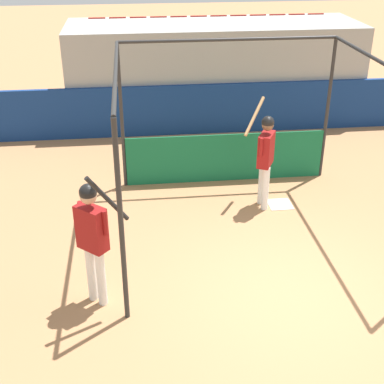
# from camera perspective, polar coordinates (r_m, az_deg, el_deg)

# --- Properties ---
(ground_plane) EXTENTS (60.00, 60.00, 0.00)m
(ground_plane) POSITION_cam_1_polar(r_m,az_deg,el_deg) (8.15, 10.67, -10.60)
(ground_plane) COLOR #A8754C
(outfield_wall) EXTENTS (24.00, 0.12, 1.27)m
(outfield_wall) POSITION_cam_1_polar(r_m,az_deg,el_deg) (13.67, 3.03, 8.88)
(outfield_wall) COLOR navy
(outfield_wall) RESTS_ON ground
(bleacher_section) EXTENTS (7.60, 2.40, 2.55)m
(bleacher_section) POSITION_cam_1_polar(r_m,az_deg,el_deg) (14.69, 2.27, 12.79)
(bleacher_section) COLOR #9E9E99
(bleacher_section) RESTS_ON ground
(batting_cage) EXTENTS (4.22, 4.20, 2.94)m
(batting_cage) POSITION_cam_1_polar(r_m,az_deg,el_deg) (10.07, 4.47, 5.72)
(batting_cage) COLOR #282828
(batting_cage) RESTS_ON ground
(home_plate) EXTENTS (0.44, 0.44, 0.02)m
(home_plate) POSITION_cam_1_polar(r_m,az_deg,el_deg) (10.44, 9.36, -1.31)
(home_plate) COLOR white
(home_plate) RESTS_ON ground
(player_batter) EXTENTS (0.61, 0.96, 1.96)m
(player_batter) POSITION_cam_1_polar(r_m,az_deg,el_deg) (9.89, 7.84, 4.17)
(player_batter) COLOR white
(player_batter) RESTS_ON ground
(player_waiting) EXTENTS (0.75, 0.60, 2.15)m
(player_waiting) POSITION_cam_1_polar(r_m,az_deg,el_deg) (7.34, -10.56, -4.30)
(player_waiting) COLOR white
(player_waiting) RESTS_ON ground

